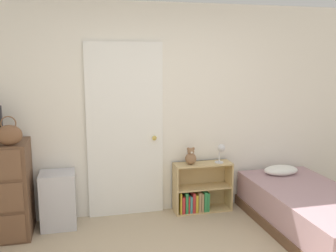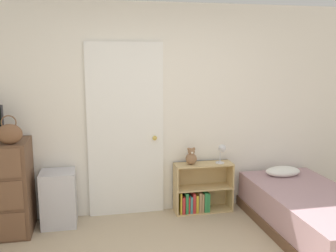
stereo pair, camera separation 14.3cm
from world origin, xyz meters
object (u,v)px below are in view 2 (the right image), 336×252
handbag (10,134)px  teddy_bear (191,157)px  desk_lamp (222,150)px  bookshelf (199,193)px  bed (313,214)px  storage_bin (59,198)px

handbag → teddy_bear: (2.00, 0.31, -0.44)m
handbag → desk_lamp: handbag is taller
bookshelf → bed: bearing=-39.1°
storage_bin → desk_lamp: bearing=0.4°
storage_bin → desk_lamp: desk_lamp is taller
teddy_bear → desk_lamp: (0.38, -0.04, 0.07)m
teddy_bear → storage_bin: bearing=-178.1°
storage_bin → bookshelf: 1.69m
bookshelf → desk_lamp: bearing=-8.3°
handbag → bookshelf: bearing=8.3°
bookshelf → desk_lamp: (0.27, -0.04, 0.55)m
storage_bin → teddy_bear: 1.63m
teddy_bear → bed: 1.51m
handbag → bed: (3.16, -0.54, -0.92)m
storage_bin → bed: 2.85m
desk_lamp → bed: desk_lamp is taller
teddy_bear → desk_lamp: 0.39m
storage_bin → bed: (2.74, -0.79, -0.09)m
teddy_bear → desk_lamp: desk_lamp is taller
storage_bin → desk_lamp: size_ratio=2.65×
desk_lamp → bed: (0.77, -0.81, -0.56)m
storage_bin → desk_lamp: (1.96, 0.01, 0.46)m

